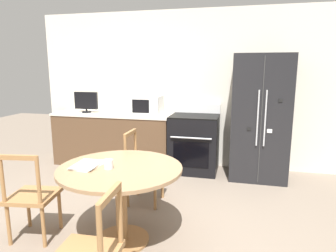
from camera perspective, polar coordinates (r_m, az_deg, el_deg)
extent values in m
plane|color=gray|center=(3.07, -6.68, -21.89)|extent=(14.00, 14.00, 0.00)
cube|color=silver|center=(5.15, 3.37, 6.98)|extent=(5.20, 0.10, 2.60)
cube|color=brown|center=(5.29, -10.23, -2.58)|extent=(2.02, 0.62, 0.86)
cube|color=beige|center=(5.21, -10.39, 2.24)|extent=(2.05, 0.64, 0.03)
cube|color=black|center=(4.70, 17.09, 1.58)|extent=(0.83, 0.71, 1.86)
cube|color=#333333|center=(4.34, 17.33, 0.83)|extent=(0.01, 0.01, 1.79)
cylinder|color=silver|center=(4.32, 16.72, 1.43)|extent=(0.02, 0.02, 0.78)
cylinder|color=silver|center=(4.33, 18.04, 1.37)|extent=(0.02, 0.02, 0.78)
cube|color=black|center=(4.36, 15.19, -0.52)|extent=(0.06, 0.01, 0.05)
cube|color=black|center=(4.32, 20.64, 4.57)|extent=(0.06, 0.01, 0.04)
cube|color=white|center=(4.38, 18.79, -0.91)|extent=(0.07, 0.01, 0.05)
cube|color=black|center=(4.87, 5.01, -3.43)|extent=(0.76, 0.64, 0.90)
cube|color=black|center=(4.59, 4.37, -5.50)|extent=(0.55, 0.01, 0.40)
cylinder|color=silver|center=(4.49, 4.36, -2.29)|extent=(0.62, 0.02, 0.02)
cube|color=black|center=(4.78, 5.11, 1.92)|extent=(0.76, 0.64, 0.02)
cube|color=white|center=(5.05, 5.63, 3.44)|extent=(0.76, 0.06, 0.16)
cube|color=white|center=(5.02, -4.07, 4.02)|extent=(0.49, 0.37, 0.30)
cube|color=black|center=(4.85, -5.25, 3.76)|extent=(0.28, 0.01, 0.21)
cube|color=silver|center=(4.78, -2.74, 3.69)|extent=(0.10, 0.01, 0.22)
cylinder|color=black|center=(5.39, -15.23, 2.62)|extent=(0.16, 0.16, 0.02)
cylinder|color=black|center=(5.39, -15.25, 2.94)|extent=(0.03, 0.03, 0.04)
cube|color=black|center=(5.37, -15.34, 4.71)|extent=(0.42, 0.05, 0.29)
cylinder|color=#997551|center=(2.86, -9.08, -8.02)|extent=(1.16, 1.16, 0.03)
cylinder|color=#9E7042|center=(2.99, -8.86, -14.63)|extent=(0.11, 0.11, 0.70)
cylinder|color=#9E7042|center=(3.17, -8.65, -20.54)|extent=(0.52, 0.52, 0.03)
cube|color=#9E7042|center=(3.75, -4.33, -8.22)|extent=(0.42, 0.42, 0.04)
cylinder|color=#9E7042|center=(3.93, -1.06, -10.73)|extent=(0.04, 0.04, 0.41)
cylinder|color=#9E7042|center=(3.63, -2.49, -12.69)|extent=(0.04, 0.04, 0.41)
cylinder|color=#9E7042|center=(4.03, -5.88, -10.24)|extent=(0.04, 0.04, 0.41)
cylinder|color=#9E7042|center=(3.73, -7.69, -12.08)|extent=(0.04, 0.04, 0.41)
cylinder|color=#9E7042|center=(3.89, -6.25, -3.75)|extent=(0.04, 0.04, 0.45)
cylinder|color=#9E7042|center=(3.58, -8.13, -5.11)|extent=(0.04, 0.04, 0.45)
cube|color=#9E7042|center=(3.69, -7.22, -1.33)|extent=(0.04, 0.34, 0.04)
cube|color=#9E7042|center=(3.29, -24.23, -12.03)|extent=(0.48, 0.48, 0.04)
cylinder|color=#9E7042|center=(3.59, -25.03, -14.01)|extent=(0.04, 0.04, 0.41)
cylinder|color=#9E7042|center=(3.44, -19.90, -14.76)|extent=(0.04, 0.04, 0.41)
cylinder|color=#9E7042|center=(3.33, -28.10, -16.31)|extent=(0.04, 0.04, 0.41)
cylinder|color=#9E7042|center=(3.17, -22.64, -17.30)|extent=(0.04, 0.04, 0.41)
cylinder|color=#9E7042|center=(3.14, -29.05, -8.75)|extent=(0.04, 0.04, 0.45)
cylinder|color=#9E7042|center=(2.97, -23.47, -9.39)|extent=(0.04, 0.04, 0.45)
cube|color=#9E7042|center=(2.99, -26.68, -5.37)|extent=(0.35, 0.09, 0.04)
cylinder|color=#9E7042|center=(1.91, -12.84, -20.42)|extent=(0.04, 0.04, 0.45)
cylinder|color=#9E7042|center=(2.19, -9.16, -15.95)|extent=(0.04, 0.04, 0.45)
cube|color=#9E7042|center=(1.96, -11.07, -12.79)|extent=(0.06, 0.35, 0.04)
cylinder|color=silver|center=(2.81, -11.28, -7.15)|extent=(0.08, 0.08, 0.08)
cylinder|color=#4C8C59|center=(2.82, -11.27, -7.51)|extent=(0.07, 0.07, 0.05)
cube|color=white|center=(2.93, -15.16, -7.35)|extent=(0.26, 0.33, 0.01)
cube|color=beige|center=(2.93, -15.16, -7.20)|extent=(0.24, 0.31, 0.01)
cube|color=silver|center=(2.93, -15.17, -7.05)|extent=(0.23, 0.31, 0.01)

